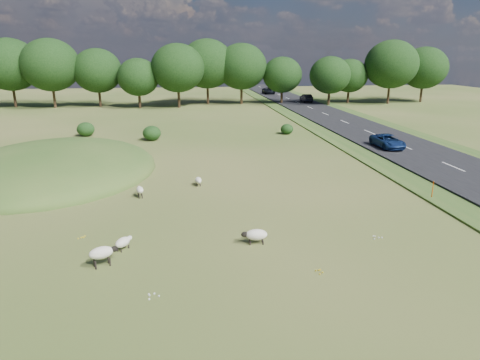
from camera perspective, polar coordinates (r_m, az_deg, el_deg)
The scene contains 15 objects.
ground at distance 43.86m, azimuth -5.42°, elevation 4.53°, with size 160.00×160.00×0.00m, color #385A1C.
mound at distance 37.50m, azimuth -23.50°, elevation 1.16°, with size 16.00×20.00×4.00m, color #33561E.
road at distance 57.83m, azimuth 14.48°, elevation 7.11°, with size 8.00×150.00×0.25m, color black.
treeline at distance 78.36m, azimuth -7.53°, elevation 14.55°, with size 96.28×14.66×11.70m.
shrubs at distance 49.17m, azimuth -12.06°, elevation 6.44°, with size 24.70×5.46×1.59m.
marker_post at distance 30.20m, azimuth 24.30°, elevation -1.23°, with size 0.06×0.06×1.20m, color #D8590C.
sheep_0 at distance 30.52m, azimuth -5.58°, elevation -0.06°, with size 0.51×1.05×0.60m.
sheep_1 at distance 28.61m, azimuth -13.21°, elevation -1.29°, with size 0.59×1.04×0.73m.
sheep_2 at distance 21.20m, azimuth 2.09°, elevation -7.31°, with size 1.32×0.63×0.76m.
sheep_3 at distance 21.37m, azimuth -15.31°, elevation -7.98°, with size 0.89×1.07×0.62m.
sheep_4 at distance 19.95m, azimuth -17.91°, elevation -9.21°, with size 1.33×0.94×0.93m.
car_0 at distance 44.12m, azimuth 19.10°, elevation 4.92°, with size 2.07×4.50×1.25m, color navy.
car_1 at distance 99.60m, azimuth 3.82°, elevation 11.80°, with size 2.31×5.01×1.39m, color black.
car_3 at distance 110.62m, azimuth 4.70°, elevation 12.21°, with size 1.79×4.40×1.28m, color silver.
car_4 at distance 83.65m, azimuth 8.83°, elevation 10.76°, with size 1.50×4.31×1.42m, color black.
Camera 1 is at (-1.64, -22.89, 9.03)m, focal length 32.00 mm.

